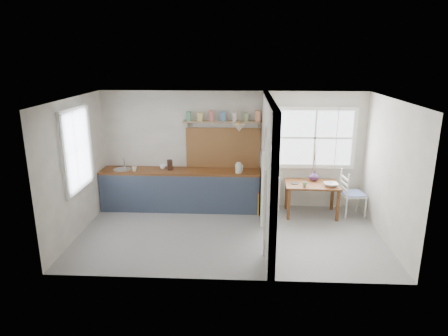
{
  "coord_description": "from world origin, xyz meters",
  "views": [
    {
      "loc": [
        0.25,
        -7.05,
        3.36
      ],
      "look_at": [
        -0.12,
        0.36,
        1.23
      ],
      "focal_mm": 32.0,
      "sensor_mm": 36.0,
      "label": 1
    }
  ],
  "objects_px": {
    "chair_left": "(269,194)",
    "chair_right": "(353,193)",
    "dining_table": "(311,199)",
    "kettle": "(239,168)",
    "vase": "(314,176)"
  },
  "relations": [
    {
      "from": "chair_right",
      "to": "dining_table",
      "type": "bearing_deg",
      "value": 82.08
    },
    {
      "from": "dining_table",
      "to": "kettle",
      "type": "relative_size",
      "value": 4.99
    },
    {
      "from": "dining_table",
      "to": "kettle",
      "type": "height_order",
      "value": "kettle"
    },
    {
      "from": "dining_table",
      "to": "vase",
      "type": "bearing_deg",
      "value": 73.95
    },
    {
      "from": "chair_left",
      "to": "chair_right",
      "type": "relative_size",
      "value": 0.84
    },
    {
      "from": "chair_right",
      "to": "vase",
      "type": "height_order",
      "value": "chair_right"
    },
    {
      "from": "chair_right",
      "to": "vase",
      "type": "bearing_deg",
      "value": 68.08
    },
    {
      "from": "dining_table",
      "to": "chair_left",
      "type": "relative_size",
      "value": 1.34
    },
    {
      "from": "chair_left",
      "to": "chair_right",
      "type": "distance_m",
      "value": 1.79
    },
    {
      "from": "chair_left",
      "to": "chair_right",
      "type": "height_order",
      "value": "chair_right"
    },
    {
      "from": "kettle",
      "to": "vase",
      "type": "distance_m",
      "value": 1.65
    },
    {
      "from": "dining_table",
      "to": "vase",
      "type": "height_order",
      "value": "vase"
    },
    {
      "from": "chair_left",
      "to": "chair_right",
      "type": "xyz_separation_m",
      "value": [
        1.78,
        -0.09,
        0.08
      ]
    },
    {
      "from": "kettle",
      "to": "vase",
      "type": "xyz_separation_m",
      "value": [
        1.64,
        0.13,
        -0.2
      ]
    },
    {
      "from": "dining_table",
      "to": "chair_right",
      "type": "relative_size",
      "value": 1.13
    }
  ]
}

